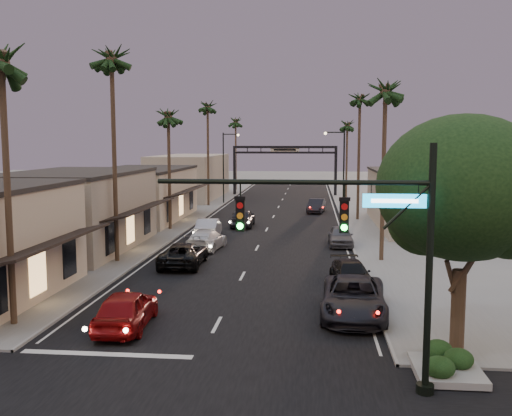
% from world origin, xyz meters
% --- Properties ---
extents(ground, '(200.00, 200.00, 0.00)m').
position_xyz_m(ground, '(0.00, 40.00, 0.00)').
color(ground, slate).
rests_on(ground, ground).
extents(road, '(14.00, 120.00, 0.02)m').
position_xyz_m(road, '(0.00, 45.00, 0.00)').
color(road, black).
rests_on(road, ground).
extents(sidewalk_left, '(5.00, 92.00, 0.12)m').
position_xyz_m(sidewalk_left, '(-9.50, 52.00, 0.06)').
color(sidewalk_left, slate).
rests_on(sidewalk_left, ground).
extents(sidewalk_right, '(5.00, 92.00, 0.12)m').
position_xyz_m(sidewalk_right, '(9.50, 52.00, 0.06)').
color(sidewalk_right, slate).
rests_on(sidewalk_right, ground).
extents(storefront_mid, '(8.00, 14.00, 5.50)m').
position_xyz_m(storefront_mid, '(-13.00, 26.00, 2.75)').
color(storefront_mid, gray).
rests_on(storefront_mid, ground).
extents(storefront_far, '(8.00, 16.00, 5.00)m').
position_xyz_m(storefront_far, '(-13.00, 42.00, 2.50)').
color(storefront_far, '#C0AB92').
rests_on(storefront_far, ground).
extents(storefront_dist, '(8.00, 20.00, 6.00)m').
position_xyz_m(storefront_dist, '(-13.00, 65.00, 3.00)').
color(storefront_dist, gray).
rests_on(storefront_dist, ground).
extents(building_right, '(8.00, 18.00, 5.00)m').
position_xyz_m(building_right, '(14.00, 40.00, 2.50)').
color(building_right, gray).
rests_on(building_right, ground).
extents(traffic_signal, '(8.51, 0.22, 7.80)m').
position_xyz_m(traffic_signal, '(5.69, 4.00, 5.08)').
color(traffic_signal, black).
rests_on(traffic_signal, ground).
extents(corner_tree, '(6.20, 6.20, 8.80)m').
position_xyz_m(corner_tree, '(9.48, 7.45, 5.98)').
color(corner_tree, '#38281C').
rests_on(corner_tree, ground).
extents(planter, '(2.20, 2.60, 0.24)m').
position_xyz_m(planter, '(8.60, 5.50, 0.00)').
color(planter, gray).
rests_on(planter, ground).
extents(arch, '(15.20, 0.40, 7.27)m').
position_xyz_m(arch, '(0.00, 70.00, 5.53)').
color(arch, black).
rests_on(arch, ground).
extents(streetlight_right, '(2.13, 0.30, 9.00)m').
position_xyz_m(streetlight_right, '(6.92, 45.00, 5.33)').
color(streetlight_right, black).
rests_on(streetlight_right, ground).
extents(streetlight_left, '(2.13, 0.30, 9.00)m').
position_xyz_m(streetlight_left, '(-6.92, 58.00, 5.33)').
color(streetlight_left, black).
rests_on(streetlight_left, ground).
extents(palm_la, '(3.20, 3.20, 13.20)m').
position_xyz_m(palm_la, '(-8.60, 9.00, 11.44)').
color(palm_la, '#38281C').
rests_on(palm_la, ground).
extents(palm_lb, '(3.20, 3.20, 15.20)m').
position_xyz_m(palm_lb, '(-8.60, 22.00, 13.39)').
color(palm_lb, '#38281C').
rests_on(palm_lb, ground).
extents(palm_lc, '(3.20, 3.20, 12.20)m').
position_xyz_m(palm_lc, '(-8.60, 36.00, 10.47)').
color(palm_lc, '#38281C').
rests_on(palm_lc, ground).
extents(palm_ld, '(3.20, 3.20, 14.20)m').
position_xyz_m(palm_ld, '(-8.60, 55.00, 12.42)').
color(palm_ld, '#38281C').
rests_on(palm_ld, ground).
extents(palm_ra, '(3.20, 3.20, 13.20)m').
position_xyz_m(palm_ra, '(8.60, 24.00, 11.44)').
color(palm_ra, '#38281C').
rests_on(palm_ra, ground).
extents(palm_rb, '(3.20, 3.20, 14.20)m').
position_xyz_m(palm_rb, '(8.60, 44.00, 12.42)').
color(palm_rb, '#38281C').
rests_on(palm_rb, ground).
extents(palm_rc, '(3.20, 3.20, 12.20)m').
position_xyz_m(palm_rc, '(8.60, 64.00, 10.47)').
color(palm_rc, '#38281C').
rests_on(palm_rc, ground).
extents(palm_far, '(3.20, 3.20, 13.20)m').
position_xyz_m(palm_far, '(-8.30, 78.00, 11.44)').
color(palm_far, '#38281C').
rests_on(palm_far, ground).
extents(oncoming_red, '(2.23, 4.96, 1.65)m').
position_xyz_m(oncoming_red, '(-3.73, 9.23, 0.83)').
color(oncoming_red, maroon).
rests_on(oncoming_red, ground).
extents(oncoming_pickup, '(2.62, 5.47, 1.50)m').
position_xyz_m(oncoming_pickup, '(-4.05, 21.41, 0.75)').
color(oncoming_pickup, black).
rests_on(oncoming_pickup, ground).
extents(oncoming_silver, '(1.92, 4.90, 1.59)m').
position_xyz_m(oncoming_silver, '(-4.44, 32.41, 0.79)').
color(oncoming_silver, '#ACABB1').
rests_on(oncoming_silver, ground).
extents(oncoming_white, '(2.61, 5.33, 1.49)m').
position_xyz_m(oncoming_white, '(-3.62, 26.91, 0.75)').
color(oncoming_white, silver).
rests_on(oncoming_white, ground).
extents(oncoming_dgrey, '(2.11, 5.06, 1.71)m').
position_xyz_m(oncoming_dgrey, '(-2.37, 38.51, 0.86)').
color(oncoming_dgrey, black).
rests_on(oncoming_dgrey, ground).
extents(curbside_near, '(3.20, 6.30, 1.70)m').
position_xyz_m(curbside_near, '(5.93, 11.83, 0.85)').
color(curbside_near, black).
rests_on(curbside_near, ground).
extents(curbside_black, '(2.48, 4.85, 1.35)m').
position_xyz_m(curbside_black, '(6.20, 17.33, 0.67)').
color(curbside_black, black).
rests_on(curbside_black, ground).
extents(curbside_grey, '(1.82, 4.43, 1.50)m').
position_xyz_m(curbside_grey, '(6.20, 29.54, 0.75)').
color(curbside_grey, '#4D4E52').
rests_on(curbside_grey, ground).
extents(curbside_far, '(2.24, 4.81, 1.53)m').
position_xyz_m(curbside_far, '(4.50, 49.91, 0.76)').
color(curbside_far, black).
rests_on(curbside_far, ground).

